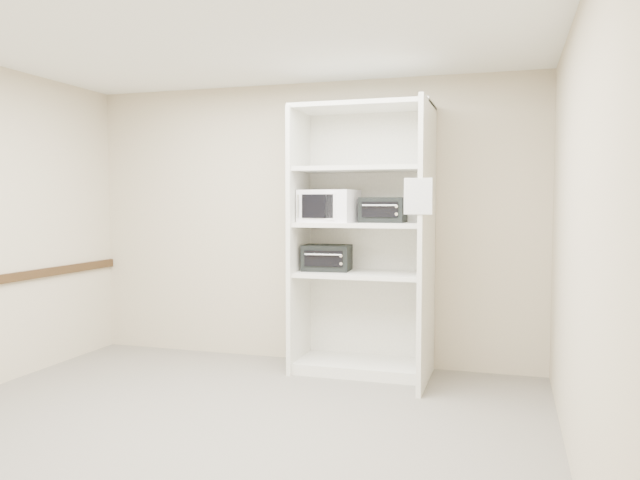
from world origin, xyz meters
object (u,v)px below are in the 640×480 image
(shelving_unit, at_px, (367,249))
(toaster_oven_lower, at_px, (327,258))
(microwave, at_px, (329,206))
(toaster_oven_upper, at_px, (383,210))

(shelving_unit, distance_m, toaster_oven_lower, 0.40)
(shelving_unit, bearing_deg, toaster_oven_lower, 175.03)
(microwave, relative_size, toaster_oven_lower, 1.14)
(microwave, xyz_separation_m, toaster_oven_upper, (0.48, 0.08, -0.03))
(microwave, bearing_deg, toaster_oven_upper, 16.59)
(toaster_oven_lower, bearing_deg, toaster_oven_upper, -3.13)
(shelving_unit, bearing_deg, toaster_oven_upper, 20.58)
(microwave, bearing_deg, toaster_oven_lower, 127.80)
(shelving_unit, relative_size, microwave, 4.94)
(toaster_oven_upper, height_order, toaster_oven_lower, toaster_oven_upper)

